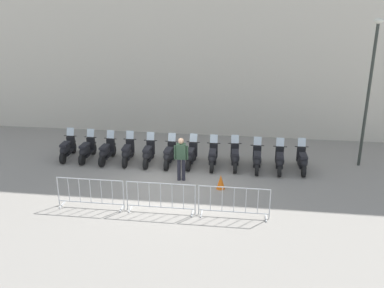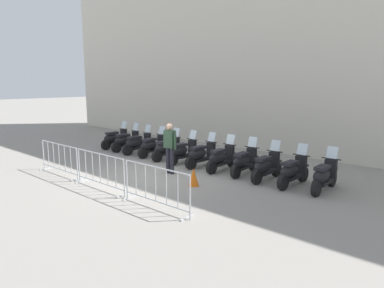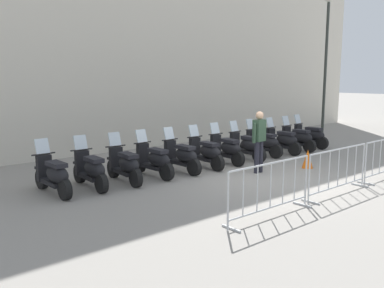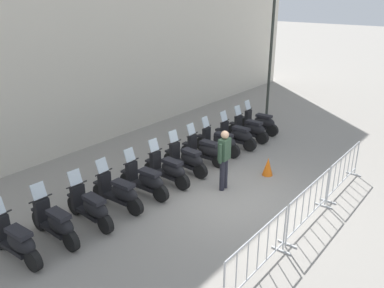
{
  "view_description": "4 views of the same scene",
  "coord_description": "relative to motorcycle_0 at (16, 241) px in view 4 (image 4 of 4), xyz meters",
  "views": [
    {
      "loc": [
        3.1,
        -14.82,
        7.17
      ],
      "look_at": [
        0.55,
        1.36,
        1.2
      ],
      "focal_mm": 41.12,
      "sensor_mm": 36.0,
      "label": 1
    },
    {
      "loc": [
        8.83,
        -7.51,
        3.1
      ],
      "look_at": [
        0.18,
        1.68,
        0.87
      ],
      "focal_mm": 32.82,
      "sensor_mm": 36.0,
      "label": 2
    },
    {
      "loc": [
        -8.29,
        -7.08,
        2.64
      ],
      "look_at": [
        -1.18,
        1.68,
        0.82
      ],
      "focal_mm": 38.33,
      "sensor_mm": 36.0,
      "label": 3
    },
    {
      "loc": [
        -8.01,
        -5.19,
        5.23
      ],
      "look_at": [
        -0.13,
        1.32,
        1.27
      ],
      "focal_mm": 37.2,
      "sensor_mm": 36.0,
      "label": 4
    }
  ],
  "objects": [
    {
      "name": "motorcycle_5",
      "position": [
        4.53,
        -0.02,
        0.0
      ],
      "size": [
        0.56,
        1.72,
        1.24
      ],
      "color": "black",
      "rests_on": "ground"
    },
    {
      "name": "motorcycle_6",
      "position": [
        5.44,
        0.04,
        0.0
      ],
      "size": [
        0.56,
        1.72,
        1.24
      ],
      "color": "black",
      "rests_on": "ground"
    },
    {
      "name": "traffic_cone",
      "position": [
        6.88,
        -1.93,
        -0.18
      ],
      "size": [
        0.32,
        0.32,
        0.55
      ],
      "primitive_type": "cone",
      "color": "orange",
      "rests_on": "ground"
    },
    {
      "name": "motorcycle_10",
      "position": [
        9.07,
        0.07,
        0.0
      ],
      "size": [
        0.56,
        1.72,
        1.24
      ],
      "color": "black",
      "rests_on": "ground"
    },
    {
      "name": "motorcycle_0",
      "position": [
        0.0,
        0.0,
        0.0
      ],
      "size": [
        0.56,
        1.73,
        1.24
      ],
      "color": "black",
      "rests_on": "ground"
    },
    {
      "name": "motorcycle_8",
      "position": [
        7.26,
        0.15,
        0.0
      ],
      "size": [
        0.56,
        1.73,
        1.24
      ],
      "color": "black",
      "rests_on": "ground"
    },
    {
      "name": "officer_near_row_end",
      "position": [
        5.3,
        -1.42,
        0.53
      ],
      "size": [
        0.55,
        0.26,
        1.73
      ],
      "color": "#23232D",
      "rests_on": "ground"
    },
    {
      "name": "motorcycle_7",
      "position": [
        6.35,
        0.05,
        0.0
      ],
      "size": [
        0.56,
        1.72,
        1.24
      ],
      "color": "black",
      "rests_on": "ground"
    },
    {
      "name": "barrier_segment_1",
      "position": [
        5.08,
        -4.02,
        0.07
      ],
      "size": [
        2.33,
        0.49,
        1.07
      ],
      "color": "#B2B5B7",
      "rests_on": "ground"
    },
    {
      "name": "motorcycle_3",
      "position": [
        2.72,
        -0.01,
        0.0
      ],
      "size": [
        0.56,
        1.73,
        1.24
      ],
      "color": "black",
      "rests_on": "ground"
    },
    {
      "name": "motorcycle_11",
      "position": [
        9.98,
        0.19,
        0.0
      ],
      "size": [
        0.56,
        1.72,
        1.24
      ],
      "color": "black",
      "rests_on": "ground"
    },
    {
      "name": "motorcycle_2",
      "position": [
        1.81,
        -0.06,
        0.0
      ],
      "size": [
        0.56,
        1.72,
        1.24
      ],
      "color": "black",
      "rests_on": "ground"
    },
    {
      "name": "motorcycle_9",
      "position": [
        8.17,
        0.05,
        0.0
      ],
      "size": [
        0.56,
        1.72,
        1.24
      ],
      "color": "black",
      "rests_on": "ground"
    },
    {
      "name": "barrier_segment_0",
      "position": [
        2.66,
        -4.08,
        0.07
      ],
      "size": [
        2.33,
        0.49,
        1.07
      ],
      "color": "#B2B5B7",
      "rests_on": "ground"
    },
    {
      "name": "motorcycle_4",
      "position": [
        3.63,
        -0.03,
        0.0
      ],
      "size": [
        0.56,
        1.72,
        1.24
      ],
      "color": "black",
      "rests_on": "ground"
    },
    {
      "name": "ground_plane",
      "position": [
        5.03,
        -1.92,
        -0.45
      ],
      "size": [
        120.0,
        120.0,
        0.0
      ],
      "primitive_type": "plane",
      "color": "gray"
    },
    {
      "name": "street_lamp",
      "position": [
        12.4,
        1.23,
        3.14
      ],
      "size": [
        0.36,
        0.36,
        5.99
      ],
      "color": "#2D332D",
      "rests_on": "ground"
    },
    {
      "name": "motorcycle_1",
      "position": [
        0.9,
        -0.02,
        0.0
      ],
      "size": [
        0.56,
        1.72,
        1.24
      ],
      "color": "black",
      "rests_on": "ground"
    },
    {
      "name": "barrier_segment_2",
      "position": [
        7.49,
        -3.97,
        0.07
      ],
      "size": [
        2.33,
        0.49,
        1.07
      ],
      "color": "#B2B5B7",
      "rests_on": "ground"
    }
  ]
}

